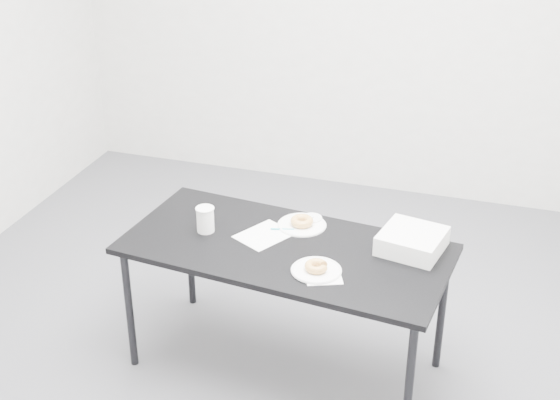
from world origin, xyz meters
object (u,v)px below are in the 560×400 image
(bakery_box, at_px, (412,241))
(plate_near, at_px, (316,270))
(table, at_px, (285,256))
(scorecard, at_px, (264,235))
(donut_far, at_px, (302,221))
(coffee_cup, at_px, (205,219))
(pen, at_px, (282,229))
(plate_far, at_px, (302,225))
(donut_near, at_px, (316,266))

(bakery_box, bearing_deg, plate_near, -128.47)
(table, xyz_separation_m, scorecard, (-0.13, 0.07, 0.05))
(scorecard, relative_size, donut_far, 2.21)
(coffee_cup, height_order, bakery_box, coffee_cup)
(pen, relative_size, bakery_box, 0.42)
(scorecard, distance_m, plate_near, 0.40)
(pen, bearing_deg, plate_far, 28.93)
(plate_far, relative_size, bakery_box, 0.87)
(plate_near, height_order, plate_far, plate_near)
(plate_near, height_order, bakery_box, bakery_box)
(donut_far, height_order, bakery_box, bakery_box)
(pen, distance_m, plate_far, 0.10)
(plate_near, relative_size, plate_far, 0.94)
(bakery_box, bearing_deg, pen, -168.40)
(bakery_box, bearing_deg, table, -154.15)
(table, height_order, plate_near, plate_near)
(plate_far, xyz_separation_m, bakery_box, (0.54, -0.07, 0.04))
(pen, distance_m, donut_near, 0.40)
(plate_far, height_order, coffee_cup, coffee_cup)
(table, bearing_deg, plate_far, 91.57)
(bakery_box, bearing_deg, donut_far, -175.87)
(table, height_order, scorecard, scorecard)
(donut_near, height_order, plate_far, donut_near)
(table, xyz_separation_m, donut_near, (0.19, -0.17, 0.08))
(pen, distance_m, coffee_cup, 0.37)
(scorecard, height_order, pen, pen)
(plate_near, xyz_separation_m, coffee_cup, (-0.60, 0.19, 0.06))
(donut_near, bearing_deg, pen, 129.33)
(plate_far, bearing_deg, coffee_cup, -155.89)
(donut_near, relative_size, bakery_box, 0.38)
(plate_near, relative_size, donut_near, 2.13)
(scorecard, bearing_deg, bakery_box, 35.04)
(donut_far, bearing_deg, table, -94.49)
(plate_far, distance_m, coffee_cup, 0.47)
(coffee_cup, distance_m, bakery_box, 0.97)
(pen, bearing_deg, bakery_box, -13.98)
(donut_near, distance_m, donut_far, 0.42)
(coffee_cup, relative_size, bakery_box, 0.46)
(table, distance_m, scorecard, 0.15)
(donut_near, bearing_deg, table, 139.38)
(scorecard, xyz_separation_m, bakery_box, (0.69, 0.08, 0.04))
(table, relative_size, coffee_cup, 12.49)
(donut_near, distance_m, coffee_cup, 0.63)
(table, height_order, pen, pen)
(table, height_order, coffee_cup, coffee_cup)
(donut_near, height_order, coffee_cup, coffee_cup)
(pen, distance_m, donut_far, 0.11)
(donut_near, bearing_deg, scorecard, 143.81)
(plate_near, distance_m, donut_far, 0.42)
(coffee_cup, bearing_deg, plate_near, -17.52)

